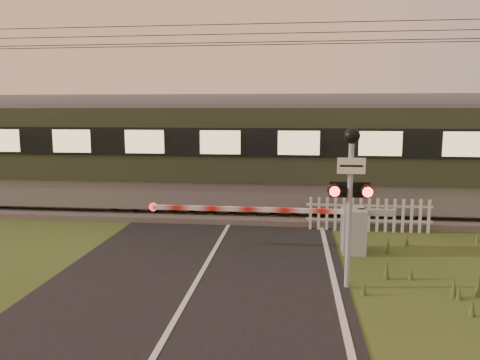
# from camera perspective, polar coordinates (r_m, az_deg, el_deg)

# --- Properties ---
(ground) EXTENTS (160.00, 160.00, 0.00)m
(ground) POSITION_cam_1_polar(r_m,az_deg,el_deg) (9.52, -5.50, -12.64)
(ground) COLOR #3A4A1C
(ground) RESTS_ON ground
(road) EXTENTS (6.00, 140.00, 0.03)m
(road) POSITION_cam_1_polar(r_m,az_deg,el_deg) (9.30, -5.70, -13.10)
(road) COLOR black
(road) RESTS_ON ground
(track_bed) EXTENTS (140.00, 3.40, 0.39)m
(track_bed) POSITION_cam_1_polar(r_m,az_deg,el_deg) (15.65, -0.54, -3.86)
(track_bed) COLOR #47423D
(track_bed) RESTS_ON ground
(overhead_wires) EXTENTS (120.00, 0.62, 0.62)m
(overhead_wires) POSITION_cam_1_polar(r_m,az_deg,el_deg) (15.46, -0.57, 17.10)
(overhead_wires) COLOR black
(overhead_wires) RESTS_ON ground
(boom_gate) EXTENTS (6.07, 0.83, 1.10)m
(boom_gate) POSITION_cam_1_polar(r_m,az_deg,el_deg) (11.71, 12.43, -5.66)
(boom_gate) COLOR gray
(boom_gate) RESTS_ON ground
(crossing_signal) EXTENTS (0.79, 0.34, 3.11)m
(crossing_signal) POSITION_cam_1_polar(r_m,az_deg,el_deg) (9.04, 13.32, 0.07)
(crossing_signal) COLOR gray
(crossing_signal) RESTS_ON ground
(picket_fence) EXTENTS (3.51, 0.08, 0.96)m
(picket_fence) POSITION_cam_1_polar(r_m,az_deg,el_deg) (13.76, 15.43, -4.12)
(picket_fence) COLOR silver
(picket_fence) RESTS_ON ground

